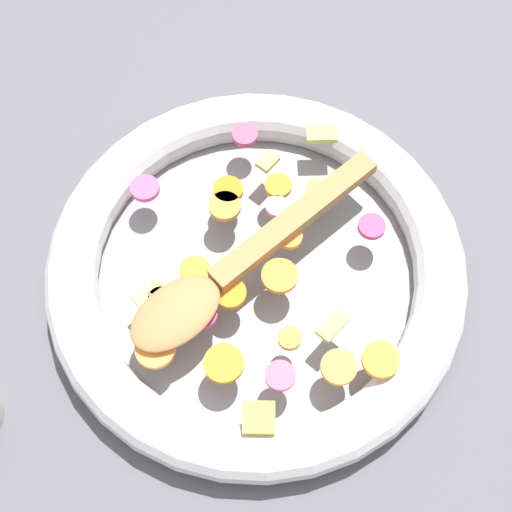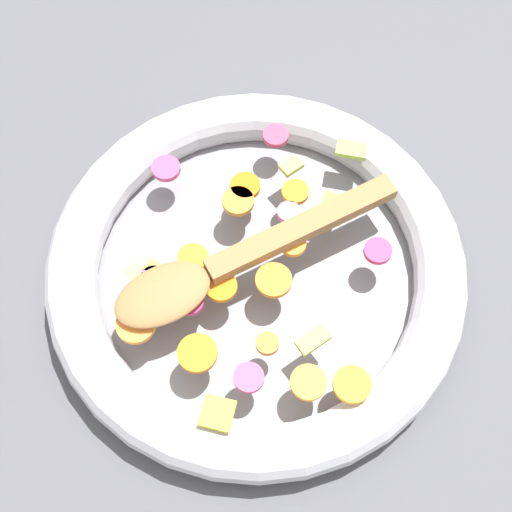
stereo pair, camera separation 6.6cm
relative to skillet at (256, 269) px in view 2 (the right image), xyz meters
name	(u,v)px [view 2 (the right image)]	position (x,y,z in m)	size (l,w,h in m)	color
ground_plane	(256,278)	(0.00, 0.00, -0.02)	(4.00, 4.00, 0.00)	#4C4C51
skillet	(256,269)	(0.00, 0.00, 0.00)	(0.40, 0.40, 0.05)	slate
chopped_vegetables	(247,274)	(-0.01, 0.02, 0.03)	(0.31, 0.31, 0.01)	orange
wooden_spoon	(228,263)	(0.01, 0.03, 0.04)	(0.12, 0.28, 0.01)	olive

